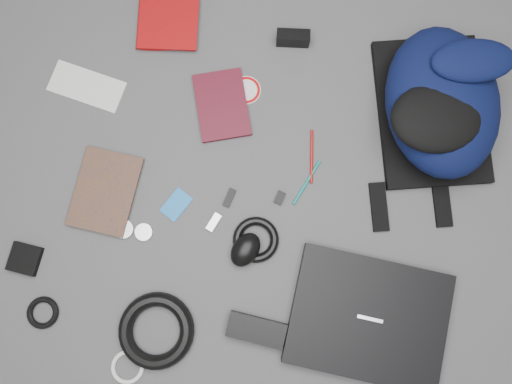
% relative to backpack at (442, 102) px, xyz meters
% --- Properties ---
extents(ground, '(4.00, 4.00, 0.00)m').
position_rel_backpack_xyz_m(ground, '(-0.41, -0.34, -0.09)').
color(ground, '#4F4F51').
rests_on(ground, ground).
extents(backpack, '(0.44, 0.53, 0.19)m').
position_rel_backpack_xyz_m(backpack, '(0.00, 0.00, 0.00)').
color(backpack, black).
rests_on(backpack, ground).
extents(laptop, '(0.40, 0.32, 0.04)m').
position_rel_backpack_xyz_m(laptop, '(-0.05, -0.58, -0.07)').
color(laptop, black).
rests_on(laptop, ground).
extents(textbook_red, '(0.21, 0.26, 0.03)m').
position_rel_backpack_xyz_m(textbook_red, '(-0.86, 0.08, -0.08)').
color(textbook_red, maroon).
rests_on(textbook_red, ground).
extents(comic_book, '(0.17, 0.22, 0.02)m').
position_rel_backpack_xyz_m(comic_book, '(-0.88, -0.43, -0.09)').
color(comic_book, '#9E560B').
rests_on(comic_book, ground).
extents(envelope, '(0.21, 0.11, 0.00)m').
position_rel_backpack_xyz_m(envelope, '(-0.94, -0.16, -0.09)').
color(envelope, silver).
rests_on(envelope, ground).
extents(dvd_case, '(0.20, 0.23, 0.02)m').
position_rel_backpack_xyz_m(dvd_case, '(-0.56, -0.12, -0.09)').
color(dvd_case, '#400C15').
rests_on(dvd_case, ground).
extents(compact_camera, '(0.10, 0.05, 0.05)m').
position_rel_backpack_xyz_m(compact_camera, '(-0.42, 0.11, -0.07)').
color(compact_camera, black).
rests_on(compact_camera, ground).
extents(sticker_disc, '(0.10, 0.10, 0.00)m').
position_rel_backpack_xyz_m(sticker_disc, '(-0.51, -0.06, -0.09)').
color(sticker_disc, white).
rests_on(sticker_disc, ground).
extents(pen_teal, '(0.05, 0.13, 0.01)m').
position_rel_backpack_xyz_m(pen_teal, '(-0.28, -0.27, -0.09)').
color(pen_teal, '#0D7A73').
rests_on(pen_teal, ground).
extents(pen_red, '(0.04, 0.14, 0.01)m').
position_rel_backpack_xyz_m(pen_red, '(-0.29, -0.20, -0.09)').
color(pen_red, '#A00F0C').
rests_on(pen_red, ground).
extents(id_badge, '(0.08, 0.09, 0.00)m').
position_rel_backpack_xyz_m(id_badge, '(-0.61, -0.42, -0.09)').
color(id_badge, blue).
rests_on(id_badge, ground).
extents(usb_black, '(0.03, 0.05, 0.01)m').
position_rel_backpack_xyz_m(usb_black, '(-0.47, -0.37, -0.09)').
color(usb_black, black).
rests_on(usb_black, ground).
extents(usb_silver, '(0.03, 0.05, 0.01)m').
position_rel_backpack_xyz_m(usb_silver, '(-0.50, -0.44, -0.09)').
color(usb_silver, '#A3A4A6').
rests_on(usb_silver, ground).
extents(key_fob, '(0.03, 0.04, 0.01)m').
position_rel_backpack_xyz_m(key_fob, '(-0.34, -0.33, -0.09)').
color(key_fob, black).
rests_on(key_fob, ground).
extents(mouse, '(0.10, 0.11, 0.05)m').
position_rel_backpack_xyz_m(mouse, '(-0.40, -0.49, -0.07)').
color(mouse, black).
rests_on(mouse, ground).
extents(headphone_left, '(0.06, 0.06, 0.01)m').
position_rel_backpack_xyz_m(headphone_left, '(-0.72, -0.52, -0.09)').
color(headphone_left, '#B4B5B7').
rests_on(headphone_left, ground).
extents(headphone_right, '(0.06, 0.06, 0.01)m').
position_rel_backpack_xyz_m(headphone_right, '(-0.67, -0.51, -0.09)').
color(headphone_right, '#BABABC').
rests_on(headphone_right, ground).
extents(cable_coil, '(0.13, 0.13, 0.02)m').
position_rel_backpack_xyz_m(cable_coil, '(-0.38, -0.46, -0.08)').
color(cable_coil, black).
rests_on(cable_coil, ground).
extents(power_brick, '(0.15, 0.06, 0.04)m').
position_rel_backpack_xyz_m(power_brick, '(-0.32, -0.68, -0.08)').
color(power_brick, black).
rests_on(power_brick, ground).
extents(power_cord_coil, '(0.21, 0.21, 0.04)m').
position_rel_backpack_xyz_m(power_cord_coil, '(-0.57, -0.75, -0.08)').
color(power_cord_coil, black).
rests_on(power_cord_coil, ground).
extents(pouch, '(0.08, 0.08, 0.02)m').
position_rel_backpack_xyz_m(pouch, '(-0.95, -0.66, -0.08)').
color(pouch, black).
rests_on(pouch, ground).
extents(earbud_coil, '(0.09, 0.09, 0.02)m').
position_rel_backpack_xyz_m(earbud_coil, '(-0.87, -0.78, -0.09)').
color(earbud_coil, black).
rests_on(earbud_coil, ground).
extents(white_cable_coil, '(0.09, 0.09, 0.01)m').
position_rel_backpack_xyz_m(white_cable_coil, '(-0.61, -0.85, -0.09)').
color(white_cable_coil, white).
rests_on(white_cable_coil, ground).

